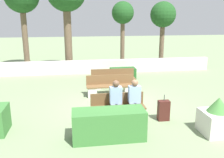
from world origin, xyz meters
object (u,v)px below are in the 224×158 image
at_px(planter_corner_left, 217,118).
at_px(bench_left_side, 110,88).
at_px(tree_rightmost, 163,16).
at_px(person_seated_woman, 135,99).
at_px(person_seated_man, 116,100).
at_px(suitcase, 164,110).
at_px(bench_right_side, 113,81).
at_px(tree_center_right, 123,15).
at_px(bench_front, 118,110).

bearing_deg(planter_corner_left, bench_left_side, 123.17).
bearing_deg(planter_corner_left, tree_rightmost, 79.97).
bearing_deg(person_seated_woman, planter_corner_left, -29.92).
distance_m(person_seated_woman, planter_corner_left, 2.44).
height_order(bench_left_side, tree_rightmost, tree_rightmost).
height_order(person_seated_man, suitcase, person_seated_man).
relative_size(bench_right_side, person_seated_woman, 1.51).
xyz_separation_m(bench_left_side, suitcase, (1.34, -2.74, -0.00)).
height_order(suitcase, tree_center_right, tree_center_right).
distance_m(bench_left_side, person_seated_woman, 2.71).
distance_m(bench_front, tree_rightmost, 9.74).
relative_size(person_seated_woman, planter_corner_left, 1.24).
relative_size(planter_corner_left, suitcase, 1.26).
bearing_deg(tree_rightmost, person_seated_man, -117.73).
xyz_separation_m(bench_front, planter_corner_left, (2.63, -1.35, 0.14)).
bearing_deg(bench_front, suitcase, -9.23).
relative_size(bench_front, bench_right_side, 0.86).
xyz_separation_m(bench_left_side, planter_corner_left, (2.52, -3.85, 0.13)).
relative_size(bench_right_side, planter_corner_left, 1.87).
height_order(planter_corner_left, suitcase, planter_corner_left).
height_order(person_seated_woman, tree_rightmost, tree_rightmost).
distance_m(person_seated_man, tree_rightmost, 9.78).
bearing_deg(tree_rightmost, bench_front, -117.68).
height_order(bench_right_side, suitcase, suitcase).
distance_m(person_seated_woman, tree_center_right, 8.68).
height_order(bench_right_side, tree_center_right, tree_center_right).
bearing_deg(person_seated_woman, suitcase, -6.06).
distance_m(bench_right_side, planter_corner_left, 5.48).
distance_m(bench_front, suitcase, 1.46).
relative_size(bench_right_side, person_seated_man, 1.51).
xyz_separation_m(bench_right_side, person_seated_woman, (0.12, -3.80, 0.41)).
bearing_deg(person_seated_man, suitcase, -3.65).
bearing_deg(tree_rightmost, suitcase, -108.76).
bearing_deg(bench_left_side, tree_center_right, 82.54).
distance_m(bench_left_side, bench_right_side, 1.19).
height_order(bench_left_side, bench_right_side, same).
bearing_deg(tree_rightmost, bench_left_side, -126.32).
bearing_deg(planter_corner_left, person_seated_man, 155.93).
bearing_deg(bench_right_side, tree_center_right, 81.13).
distance_m(person_seated_man, tree_center_right, 8.79).
height_order(planter_corner_left, tree_center_right, tree_center_right).
distance_m(person_seated_man, planter_corner_left, 2.98).
bearing_deg(bench_left_side, person_seated_man, -85.75).
bearing_deg(bench_right_side, tree_rightmost, 56.72).
distance_m(planter_corner_left, tree_center_right, 9.89).
bearing_deg(bench_front, person_seated_man, -120.29).
relative_size(bench_front, person_seated_man, 1.30).
bearing_deg(person_seated_man, person_seated_woman, 0.03).
distance_m(person_seated_woman, suitcase, 1.01).
xyz_separation_m(bench_right_side, tree_center_right, (1.28, 4.43, 2.94)).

